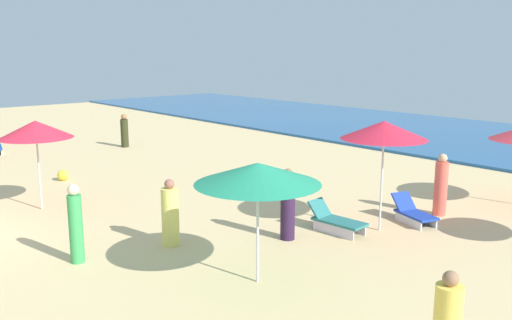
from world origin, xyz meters
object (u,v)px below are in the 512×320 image
Objects in this scene: lounge_chair_0_1 at (413,213)px; lounge_chair_0_0 at (336,221)px; umbrella_1 at (258,173)px; beachgoer_0 at (124,132)px; umbrella_0 at (384,130)px; beachgoer_5 at (288,206)px; beachgoer_1 at (441,186)px; beachgoer_3 at (76,225)px; beachgoer_6 at (170,215)px; beach_ball_0 at (63,175)px; umbrella_3 at (36,129)px.

lounge_chair_0_0 is at bearing 175.63° from lounge_chair_0_1.
umbrella_1 is 15.99m from beachgoer_0.
umbrella_0 is 2.94m from beachgoer_5.
beachgoer_1 is (15.04, 1.47, 0.08)m from beachgoer_0.
beachgoer_0 is at bearing 135.55° from beachgoer_3.
beachgoer_6 is at bearing -70.16° from beachgoer_5.
umbrella_0 is 1.14× the size of umbrella_1.
lounge_chair_0_0 is at bearing -12.73° from beachgoer_1.
lounge_chair_0_0 is at bearing -124.54° from umbrella_0.
beachgoer_1 is (0.27, 2.27, -1.71)m from umbrella_0.
umbrella_1 is at bearing -169.45° from lounge_chair_0_0.
umbrella_1 is 1.41× the size of beachgoer_1.
beachgoer_0 is at bearing 77.80° from lounge_chair_0_0.
lounge_chair_0_0 is at bearing 55.03° from beachgoer_3.
beachgoer_1 is at bearing 30.39° from beach_ball_0.
lounge_chair_0_1 is 3.68× the size of beach_ball_0.
beachgoer_0 reaches higher than lounge_chair_0_1.
beachgoer_5 is at bearing 156.82° from lounge_chair_0_0.
beachgoer_0 is (-14.97, -0.34, 0.45)m from lounge_chair_0_1.
umbrella_1 is at bearing 21.61° from beachgoer_3.
beachgoer_5 reaches higher than beachgoer_3.
beachgoer_5 is at bearing 177.13° from lounge_chair_0_1.
beachgoer_3 is (11.88, -7.28, 0.10)m from beachgoer_0.
umbrella_0 is 1.09× the size of umbrella_3.
umbrella_1 reaches higher than beachgoer_5.
lounge_chair_0_1 is 0.82× the size of beachgoer_5.
umbrella_0 is at bearing 24.85° from beachgoer_6.
umbrella_3 is at bearing 158.06° from beachgoer_6.
umbrella_0 is at bearing 94.35° from umbrella_1.
lounge_chair_0_1 is 0.90× the size of beachgoer_6.
umbrella_0 is 5.40m from beachgoer_6.
beachgoer_6 is at bearing -176.35° from umbrella_1.
beachgoer_6 is at bearing -119.11° from umbrella_0.
umbrella_1 is (0.13, -5.42, 1.88)m from lounge_chair_0_1.
beach_ball_0 is at bearing -159.17° from umbrella_0.
lounge_chair_0_0 is 1.41m from beachgoer_5.
umbrella_1 is at bearing -161.10° from lounge_chair_0_1.
umbrella_0 is 1.82× the size of lounge_chair_0_0.
beachgoer_5 reaches higher than beach_ball_0.
beachgoer_6 is (-2.48, -4.45, -1.79)m from umbrella_0.
beachgoer_6 is (-1.85, -3.54, 0.43)m from lounge_chair_0_0.
beachgoer_5 reaches higher than beachgoer_6.
umbrella_1 is (0.95, -3.36, 1.86)m from lounge_chair_0_0.
lounge_chair_0_1 is 0.92× the size of beachgoer_0.
beachgoer_5 is 4.49× the size of beach_ball_0.
umbrella_3 is 1.47× the size of beachgoer_5.
beachgoer_1 reaches higher than lounge_chair_0_1.
umbrella_3 is 1.48× the size of beachgoer_3.
beachgoer_0 is at bearing 120.81° from beachgoer_6.
beach_ball_0 is (-7.34, 2.60, -0.63)m from beachgoer_3.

